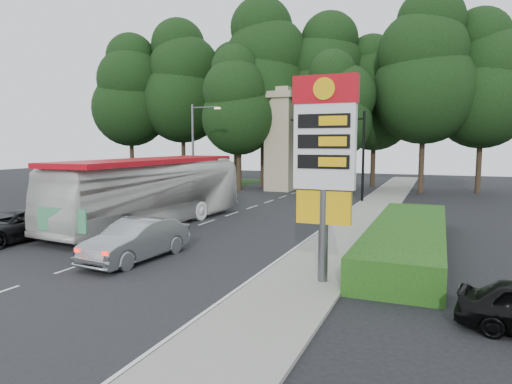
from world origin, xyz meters
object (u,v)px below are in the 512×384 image
at_px(streetlight_signs, 195,146).
at_px(transit_bus, 152,192).
at_px(gas_station_pylon, 325,151).
at_px(sedan_silver, 136,240).
at_px(traffic_signal_mast, 347,143).
at_px(suv_charcoal, 11,227).
at_px(monument, 280,139).

height_order(streetlight_signs, transit_bus, streetlight_signs).
bearing_deg(gas_station_pylon, sedan_silver, 177.90).
bearing_deg(gas_station_pylon, streetlight_signs, 128.96).
xyz_separation_m(traffic_signal_mast, suv_charcoal, (-11.88, -21.10, -3.94)).
height_order(monument, sedan_silver, monument).
xyz_separation_m(streetlight_signs, suv_charcoal, (0.79, -19.11, -3.70)).
relative_size(streetlight_signs, monument, 0.80).
xyz_separation_m(gas_station_pylon, sedan_silver, (-7.70, 0.28, -3.62)).
height_order(gas_station_pylon, monument, monument).
xyz_separation_m(gas_station_pylon, streetlight_signs, (-16.19, 20.01, -0.01)).
bearing_deg(suv_charcoal, monument, 84.03).
xyz_separation_m(gas_station_pylon, transit_bus, (-11.66, 7.09, -2.54)).
height_order(gas_station_pylon, sedan_silver, gas_station_pylon).
xyz_separation_m(traffic_signal_mast, streetlight_signs, (-12.67, -1.99, -0.23)).
distance_m(monument, suv_charcoal, 27.77).
height_order(streetlight_signs, monument, monument).
height_order(streetlight_signs, suv_charcoal, streetlight_signs).
bearing_deg(transit_bus, streetlight_signs, 115.27).
distance_m(monument, transit_bus, 21.16).
distance_m(traffic_signal_mast, suv_charcoal, 24.53).
relative_size(traffic_signal_mast, suv_charcoal, 1.36).
relative_size(gas_station_pylon, traffic_signal_mast, 0.95).
bearing_deg(monument, suv_charcoal, -98.81).
bearing_deg(monument, gas_station_pylon, -68.20).
xyz_separation_m(monument, suv_charcoal, (-4.20, -27.10, -4.37)).
relative_size(traffic_signal_mast, transit_bus, 0.52).
bearing_deg(streetlight_signs, suv_charcoal, -87.64).
distance_m(monument, sedan_silver, 28.27).
bearing_deg(traffic_signal_mast, monument, 142.00).
height_order(transit_bus, sedan_silver, transit_bus).
bearing_deg(transit_bus, gas_station_pylon, -25.32).
bearing_deg(suv_charcoal, traffic_signal_mast, 63.45).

